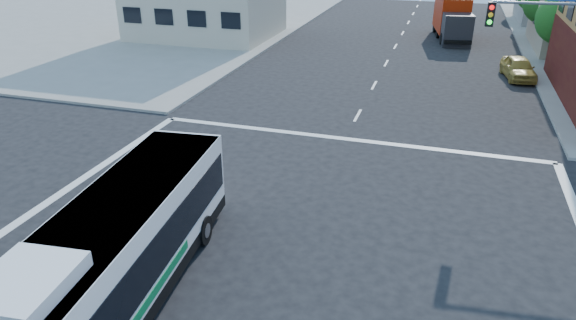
% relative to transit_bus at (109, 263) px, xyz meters
% --- Properties ---
extents(ground, '(120.00, 120.00, 0.00)m').
position_rel_transit_bus_xyz_m(ground, '(3.40, 4.48, -1.65)').
color(ground, black).
rests_on(ground, ground).
extents(sidewalk_nw, '(50.00, 50.00, 0.15)m').
position_rel_transit_bus_xyz_m(sidewalk_nw, '(-31.60, 39.48, -1.58)').
color(sidewalk_nw, gray).
rests_on(sidewalk_nw, ground).
extents(signal_mast_ne, '(7.91, 1.13, 8.07)m').
position_rel_transit_bus_xyz_m(signal_mast_ne, '(12.48, 15.09, 3.33)').
color(signal_mast_ne, slate).
rests_on(signal_mast_ne, ground).
extents(street_tree_a, '(3.60, 3.60, 5.53)m').
position_rel_transit_bus_xyz_m(street_tree_a, '(15.31, 32.40, 1.93)').
color(street_tree_a, '#352213').
rests_on(street_tree_a, ground).
extents(transit_bus, '(3.57, 11.61, 3.38)m').
position_rel_transit_bus_xyz_m(transit_bus, '(0.00, 0.00, 0.00)').
color(transit_bus, black).
rests_on(transit_bus, ground).
extents(box_truck, '(3.59, 8.41, 3.67)m').
position_rel_transit_bus_xyz_m(box_truck, '(7.77, 40.10, 0.12)').
color(box_truck, '#25252A').
rests_on(box_truck, ground).
extents(parked_car, '(2.34, 4.49, 1.46)m').
position_rel_transit_bus_xyz_m(parked_car, '(12.39, 27.95, -0.93)').
color(parked_car, '#B4983D').
rests_on(parked_car, ground).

